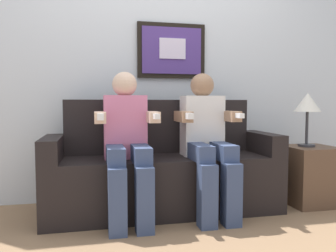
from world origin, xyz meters
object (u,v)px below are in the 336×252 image
couch (163,172)px  side_table_right (310,175)px  person_on_left (127,139)px  person_on_right (207,137)px  table_lamp (307,105)px

couch → side_table_right: size_ratio=3.69×
person_on_left → side_table_right: bearing=2.2°
person_on_left → person_on_right: bearing=0.0°
couch → side_table_right: couch is taller
couch → person_on_right: bearing=-28.3°
couch → table_lamp: (1.23, -0.10, 0.55)m
person_on_right → side_table_right: (0.96, 0.06, -0.36)m
side_table_right → table_lamp: size_ratio=1.09×
table_lamp → person_on_right: bearing=-175.8°
person_on_right → table_lamp: bearing=4.2°
person_on_right → person_on_left: bearing=180.0°
person_on_right → side_table_right: 1.03m
couch → person_on_left: person_on_left is taller
person_on_right → table_lamp: size_ratio=2.41×
couch → person_on_right: person_on_right is taller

